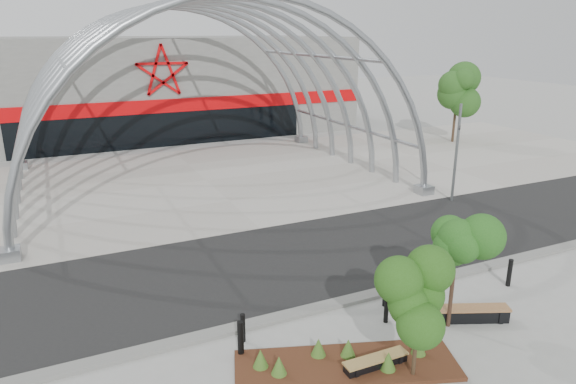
{
  "coord_description": "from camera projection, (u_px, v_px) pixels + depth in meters",
  "views": [
    {
      "loc": [
        -7.89,
        -12.97,
        8.5
      ],
      "look_at": [
        0.0,
        4.0,
        2.6
      ],
      "focal_mm": 32.0,
      "sensor_mm": 36.0,
      "label": 1
    }
  ],
  "objects": [
    {
      "name": "ground",
      "position": [
        339.0,
        300.0,
        16.95
      ],
      "size": [
        140.0,
        140.0,
        0.0
      ],
      "primitive_type": "plane",
      "color": "#999893",
      "rests_on": "ground"
    },
    {
      "name": "road",
      "position": [
        293.0,
        259.0,
        19.97
      ],
      "size": [
        140.0,
        7.0,
        0.02
      ],
      "primitive_type": "cube",
      "color": "black",
      "rests_on": "ground"
    },
    {
      "name": "forecourt",
      "position": [
        206.0,
        181.0,
        30.35
      ],
      "size": [
        60.0,
        17.0,
        0.04
      ],
      "primitive_type": "cube",
      "color": "#A9A398",
      "rests_on": "ground"
    },
    {
      "name": "kerb",
      "position": [
        343.0,
        302.0,
        16.71
      ],
      "size": [
        60.0,
        0.5,
        0.12
      ],
      "primitive_type": "cube",
      "color": "slate",
      "rests_on": "ground"
    },
    {
      "name": "arena_building",
      "position": [
        146.0,
        85.0,
        44.68
      ],
      "size": [
        34.0,
        15.24,
        8.0
      ],
      "color": "slate",
      "rests_on": "ground"
    },
    {
      "name": "vault_canopy",
      "position": [
        206.0,
        181.0,
        30.35
      ],
      "size": [
        20.8,
        15.8,
        20.36
      ],
      "color": "#94999D",
      "rests_on": "ground"
    },
    {
      "name": "planting_bed",
      "position": [
        343.0,
        362.0,
        13.53
      ],
      "size": [
        6.15,
        3.62,
        0.62
      ],
      "color": "#3A160F",
      "rests_on": "ground"
    },
    {
      "name": "signal_pole",
      "position": [
        456.0,
        151.0,
        26.02
      ],
      "size": [
        0.19,
        0.72,
        5.06
      ],
      "color": "slate",
      "rests_on": "ground"
    },
    {
      "name": "street_tree_0",
      "position": [
        420.0,
        294.0,
        12.43
      ],
      "size": [
        1.46,
        1.46,
        3.34
      ],
      "color": "#2E2111",
      "rests_on": "ground"
    },
    {
      "name": "street_tree_1",
      "position": [
        456.0,
        248.0,
        14.69
      ],
      "size": [
        1.51,
        1.51,
        3.57
      ],
      "color": "black",
      "rests_on": "ground"
    },
    {
      "name": "bench_0",
      "position": [
        376.0,
        364.0,
        13.39
      ],
      "size": [
        1.82,
        0.42,
        0.38
      ],
      "color": "black",
      "rests_on": "ground"
    },
    {
      "name": "bench_1",
      "position": [
        472.0,
        314.0,
        15.67
      ],
      "size": [
        2.24,
        1.32,
        0.47
      ],
      "color": "black",
      "rests_on": "ground"
    },
    {
      "name": "bollard_0",
      "position": [
        241.0,
        339.0,
        13.85
      ],
      "size": [
        0.17,
        0.17,
        1.08
      ],
      "primitive_type": "cylinder",
      "color": "black",
      "rests_on": "ground"
    },
    {
      "name": "bollard_1",
      "position": [
        243.0,
        328.0,
        14.57
      ],
      "size": [
        0.14,
        0.14,
        0.87
      ],
      "primitive_type": "cylinder",
      "color": "black",
      "rests_on": "ground"
    },
    {
      "name": "bollard_2",
      "position": [
        386.0,
        309.0,
        15.54
      ],
      "size": [
        0.14,
        0.14,
        0.86
      ],
      "primitive_type": "cylinder",
      "color": "black",
      "rests_on": "ground"
    },
    {
      "name": "bollard_3",
      "position": [
        385.0,
        293.0,
        16.46
      ],
      "size": [
        0.15,
        0.15,
        0.91
      ],
      "primitive_type": "cylinder",
      "color": "black",
      "rests_on": "ground"
    },
    {
      "name": "bollard_4",
      "position": [
        509.0,
        273.0,
        17.75
      ],
      "size": [
        0.16,
        0.16,
        0.99
      ],
      "primitive_type": "cylinder",
      "color": "black",
      "rests_on": "ground"
    },
    {
      "name": "bg_tree_1",
      "position": [
        457.0,
        88.0,
        39.68
      ],
      "size": [
        2.7,
        2.7,
        5.91
      ],
      "color": "#312317",
      "rests_on": "ground"
    }
  ]
}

